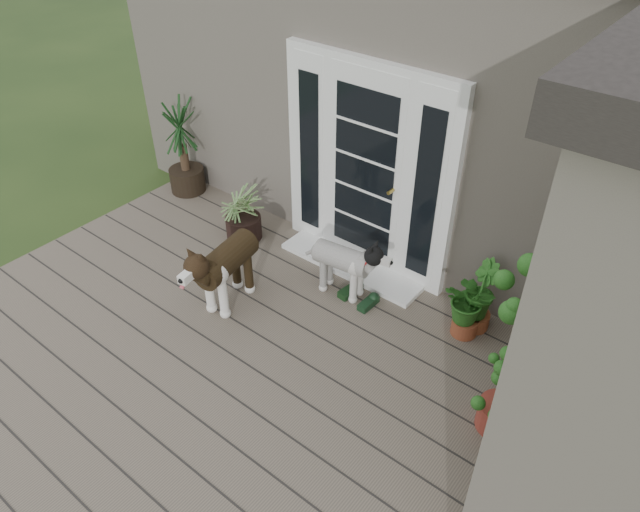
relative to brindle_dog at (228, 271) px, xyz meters
The scene contains 14 objects.
deck 1.24m from the brindle_dog, 46.02° to the right, with size 6.20×4.60×0.12m, color #6B5B4C.
house_main 3.66m from the brindle_dog, 76.71° to the left, with size 7.40×4.00×3.10m, color #665E54.
door_unit 1.65m from the brindle_dog, 66.04° to the left, with size 1.90×0.14×2.15m, color white.
door_step 1.36m from the brindle_dog, 62.49° to the left, with size 1.60×0.40×0.05m, color white.
brindle_dog is the anchor object (origin of this frame).
white_dog 1.10m from the brindle_dog, 45.56° to the left, with size 0.32×0.75×0.62m, color beige, non-canonical shape.
spider_plant 1.09m from the brindle_dog, 127.52° to the left, with size 0.66×0.66×0.71m, color #9CAF6B, non-canonical shape.
yucca 2.28m from the brindle_dog, 149.07° to the left, with size 0.82×0.82×1.18m, color #133311, non-canonical shape.
herb_a 2.24m from the brindle_dog, 27.14° to the left, with size 0.44×0.44×0.56m, color #1A5719.
herb_b 2.34m from the brindle_dog, 29.93° to the left, with size 0.35×0.35×0.52m, color #295E1A.
herb_c 3.13m from the brindle_dog, 21.12° to the left, with size 0.34×0.34×0.53m, color #214E16.
sapling 2.74m from the brindle_dog, ahead, with size 0.51×0.51×1.74m, color #185418, non-canonical shape.
clog_left 1.39m from the brindle_dog, 35.28° to the left, with size 0.13×0.28×0.09m, color black, non-canonical shape.
clog_right 1.23m from the brindle_dog, 43.80° to the left, with size 0.15×0.31×0.09m, color black, non-canonical shape.
Camera 1 is at (2.58, -1.61, 3.96)m, focal length 32.97 mm.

